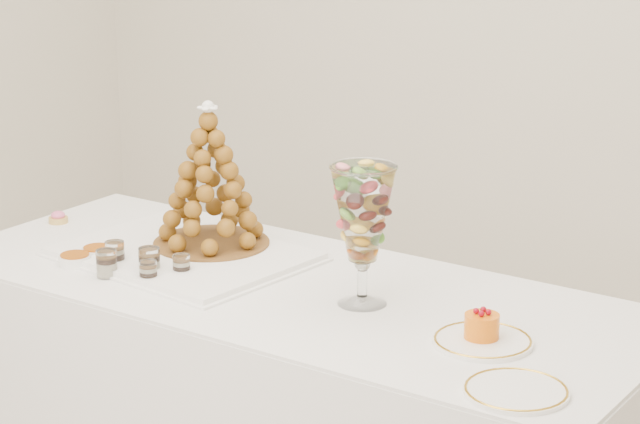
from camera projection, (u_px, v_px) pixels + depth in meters
The scene contains 15 objects.
buffet_table at pixel (289, 415), 3.30m from camera, with size 1.95×0.81×0.74m.
lace_tray at pixel (183, 254), 3.40m from camera, with size 0.63×0.47×0.02m, color white.
macaron_vase at pixel (363, 216), 3.00m from camera, with size 0.16×0.16×0.35m.
cake_plate at pixel (483, 342), 2.82m from camera, with size 0.23×0.23×0.01m, color white.
spare_plate at pixel (516, 391), 2.57m from camera, with size 0.22×0.22×0.01m, color white.
pink_tart at pixel (58, 218), 3.71m from camera, with size 0.06×0.06×0.04m.
verrine_a at pixel (115, 254), 3.32m from camera, with size 0.05×0.05×0.07m, color white.
verrine_b at pixel (149, 262), 3.25m from camera, with size 0.06×0.06×0.08m, color white.
verrine_c at pixel (182, 266), 3.24m from camera, with size 0.05×0.05×0.06m, color white.
verrine_d at pixel (107, 263), 3.24m from camera, with size 0.05×0.05×0.07m, color white.
verrine_e at pixel (148, 272), 3.20m from camera, with size 0.05×0.05×0.06m, color white.
ramekin_back at pixel (98, 253), 3.40m from camera, with size 0.09×0.09×0.03m, color white.
ramekin_front at pixel (75, 260), 3.34m from camera, with size 0.09×0.09×0.03m, color white.
croquembouche at pixel (210, 176), 3.40m from camera, with size 0.34×0.34×0.40m.
mousse_cake at pixel (482, 326), 2.82m from camera, with size 0.08×0.08×0.07m.
Camera 1 is at (1.71, -2.28, 1.83)m, focal length 70.00 mm.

